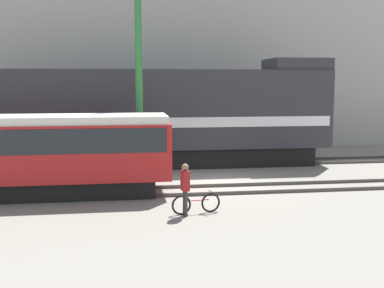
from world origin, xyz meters
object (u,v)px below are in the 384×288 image
freight_locomotive (140,116)px  person (185,184)px  utility_pole_left (139,82)px  bicycle (196,204)px  streetcar (35,151)px

freight_locomotive → person: freight_locomotive is taller
utility_pole_left → freight_locomotive: bearing=87.7°
freight_locomotive → person: size_ratio=11.42×
bicycle → freight_locomotive: bearing=99.2°
freight_locomotive → utility_pole_left: 3.54m
streetcar → bicycle: 6.66m
streetcar → person: size_ratio=5.84×
freight_locomotive → streetcar: freight_locomotive is taller
person → utility_pole_left: size_ratio=0.20×
freight_locomotive → utility_pole_left: bearing=-92.3°
person → streetcar: bearing=147.2°
freight_locomotive → streetcar: 7.45m
streetcar → utility_pole_left: size_ratio=1.16×
freight_locomotive → utility_pole_left: (-0.12, -3.06, 1.77)m
streetcar → bicycle: bearing=-29.3°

